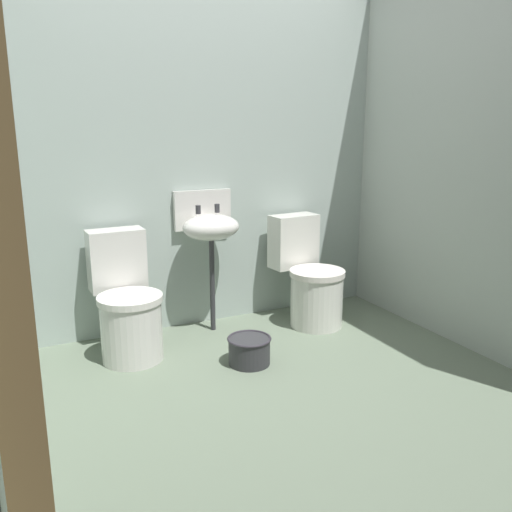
{
  "coord_description": "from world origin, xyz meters",
  "views": [
    {
      "loc": [
        -1.3,
        -2.41,
        1.44
      ],
      "look_at": [
        0.0,
        0.3,
        0.7
      ],
      "focal_mm": 37.57,
      "sensor_mm": 36.0,
      "label": 1
    }
  ],
  "objects_px": {
    "bucket": "(249,350)",
    "toilet_left": "(127,306)",
    "sink": "(210,226)",
    "toilet_right": "(310,280)"
  },
  "relations": [
    {
      "from": "sink",
      "to": "toilet_right",
      "type": "bearing_deg",
      "value": -14.93
    },
    {
      "from": "sink",
      "to": "bucket",
      "type": "relative_size",
      "value": 3.63
    },
    {
      "from": "toilet_left",
      "to": "sink",
      "type": "xyz_separation_m",
      "value": [
        0.64,
        0.19,
        0.43
      ]
    },
    {
      "from": "bucket",
      "to": "sink",
      "type": "bearing_deg",
      "value": 89.68
    },
    {
      "from": "toilet_right",
      "to": "toilet_left",
      "type": "bearing_deg",
      "value": -5.94
    },
    {
      "from": "toilet_left",
      "to": "bucket",
      "type": "bearing_deg",
      "value": 141.95
    },
    {
      "from": "toilet_left",
      "to": "sink",
      "type": "relative_size",
      "value": 0.79
    },
    {
      "from": "bucket",
      "to": "toilet_left",
      "type": "bearing_deg",
      "value": 143.7
    },
    {
      "from": "toilet_left",
      "to": "toilet_right",
      "type": "bearing_deg",
      "value": 178.26
    },
    {
      "from": "toilet_left",
      "to": "toilet_right",
      "type": "distance_m",
      "value": 1.34
    }
  ]
}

